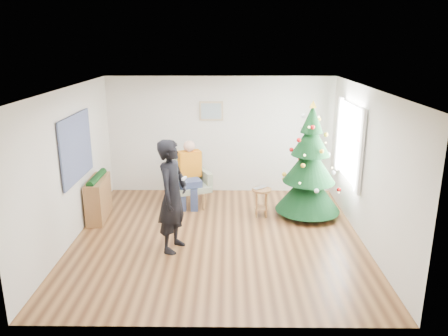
{
  "coord_description": "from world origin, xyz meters",
  "views": [
    {
      "loc": [
        0.18,
        -7.03,
        3.36
      ],
      "look_at": [
        0.1,
        0.6,
        1.1
      ],
      "focal_mm": 35.0,
      "sensor_mm": 36.0,
      "label": 1
    }
  ],
  "objects_px": {
    "console": "(99,199)",
    "stool": "(261,202)",
    "christmas_tree": "(310,166)",
    "armchair": "(189,187)",
    "standing_man": "(173,196)"
  },
  "relations": [
    {
      "from": "christmas_tree",
      "to": "armchair",
      "type": "distance_m",
      "value": 2.55
    },
    {
      "from": "christmas_tree",
      "to": "console",
      "type": "distance_m",
      "value": 4.12
    },
    {
      "from": "standing_man",
      "to": "console",
      "type": "bearing_deg",
      "value": 68.43
    },
    {
      "from": "armchair",
      "to": "console",
      "type": "bearing_deg",
      "value": -177.13
    },
    {
      "from": "christmas_tree",
      "to": "stool",
      "type": "bearing_deg",
      "value": -176.33
    },
    {
      "from": "stool",
      "to": "christmas_tree",
      "type": "bearing_deg",
      "value": 3.67
    },
    {
      "from": "stool",
      "to": "armchair",
      "type": "xyz_separation_m",
      "value": [
        -1.48,
        0.66,
        0.1
      ]
    },
    {
      "from": "armchair",
      "to": "console",
      "type": "relative_size",
      "value": 1.04
    },
    {
      "from": "stool",
      "to": "armchair",
      "type": "distance_m",
      "value": 1.62
    },
    {
      "from": "console",
      "to": "stool",
      "type": "bearing_deg",
      "value": -1.41
    },
    {
      "from": "christmas_tree",
      "to": "standing_man",
      "type": "distance_m",
      "value": 2.87
    },
    {
      "from": "christmas_tree",
      "to": "standing_man",
      "type": "xyz_separation_m",
      "value": [
        -2.46,
        -1.47,
        -0.09
      ]
    },
    {
      "from": "christmas_tree",
      "to": "armchair",
      "type": "height_order",
      "value": "christmas_tree"
    },
    {
      "from": "christmas_tree",
      "to": "stool",
      "type": "distance_m",
      "value": 1.17
    },
    {
      "from": "stool",
      "to": "armchair",
      "type": "relative_size",
      "value": 0.55
    }
  ]
}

